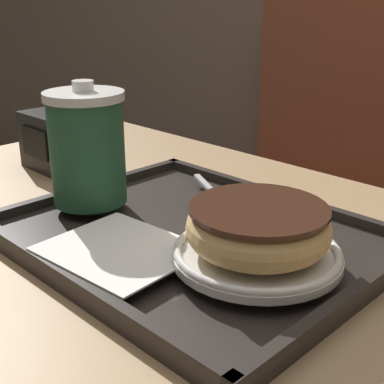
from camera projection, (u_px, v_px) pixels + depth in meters
The scene contains 8 objects.
cafe_table at pixel (196, 353), 0.66m from camera, with size 1.09×0.64×0.75m.
serving_tray at pixel (192, 239), 0.60m from camera, with size 0.40×0.32×0.02m.
napkin_paper at pixel (120, 249), 0.54m from camera, with size 0.15×0.13×0.00m.
coffee_cup_front at pixel (87, 147), 0.64m from camera, with size 0.09×0.09×0.15m.
plate_with_chocolate_donut at pixel (257, 253), 0.52m from camera, with size 0.16×0.16×0.01m.
donut_chocolate_glazed at pixel (258, 227), 0.51m from camera, with size 0.14×0.14×0.04m.
spoon at pixel (226, 204), 0.64m from camera, with size 0.15×0.09×0.01m.
napkin_dispenser at pixel (54, 142), 0.84m from camera, with size 0.12×0.07×0.09m.
Camera 1 is at (0.38, -0.39, 1.02)m, focal length 50.00 mm.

